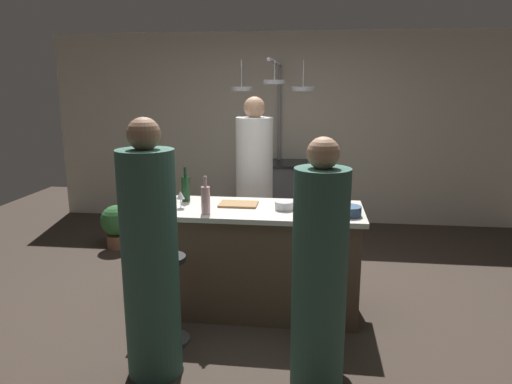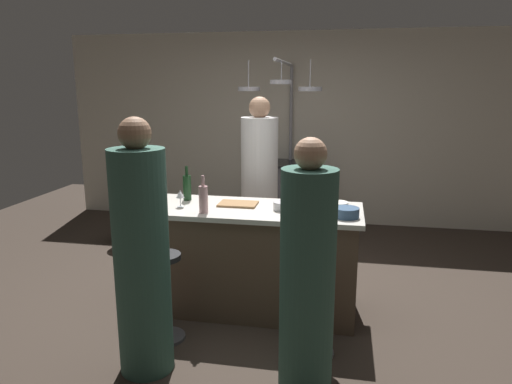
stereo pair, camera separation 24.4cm
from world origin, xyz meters
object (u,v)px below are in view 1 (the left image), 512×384
(wine_bottle_red, at_px, (186,188))
(potted_plant, at_px, (116,224))
(stove_range, at_px, (277,195))
(wine_bottle_white, at_px, (161,193))
(mixing_bowl_blue, at_px, (349,211))
(mixing_bowl_ceramic, at_px, (339,205))
(wine_glass_by_chef, at_px, (181,196))
(guest_right, at_px, (319,277))
(wine_glass_near_right_guest, at_px, (297,191))
(cutting_board, at_px, (238,204))
(bar_stool_left, at_px, (169,295))
(chef, at_px, (254,191))
(wine_bottle_rose, at_px, (206,199))
(guest_left, at_px, (150,261))
(bar_stool_right, at_px, (323,304))
(mixing_bowl_steel, at_px, (284,205))
(pepper_mill, at_px, (319,193))

(wine_bottle_red, bearing_deg, potted_plant, 135.32)
(stove_range, xyz_separation_m, wine_bottle_white, (-0.78, -2.48, 0.57))
(mixing_bowl_blue, bearing_deg, wine_bottle_red, 167.27)
(wine_bottle_red, relative_size, mixing_bowl_ceramic, 1.91)
(wine_bottle_red, xyz_separation_m, mixing_bowl_ceramic, (1.32, -0.09, -0.08))
(wine_glass_by_chef, distance_m, mixing_bowl_ceramic, 1.31)
(potted_plant, relative_size, mixing_bowl_blue, 2.67)
(guest_right, xyz_separation_m, wine_glass_near_right_guest, (-0.19, 1.22, 0.26))
(cutting_board, relative_size, wine_glass_by_chef, 2.19)
(bar_stool_left, bearing_deg, chef, 74.89)
(wine_bottle_rose, relative_size, wine_glass_near_right_guest, 2.07)
(stove_range, xyz_separation_m, wine_bottle_red, (-0.62, -2.29, 0.57))
(bar_stool_left, relative_size, guest_left, 0.40)
(bar_stool_right, relative_size, wine_bottle_rose, 2.25)
(guest_left, bearing_deg, wine_glass_near_right_guest, 53.89)
(potted_plant, height_order, mixing_bowl_blue, mixing_bowl_blue)
(stove_range, bearing_deg, wine_bottle_rose, -97.47)
(potted_plant, relative_size, mixing_bowl_ceramic, 3.28)
(mixing_bowl_steel, distance_m, mixing_bowl_ceramic, 0.45)
(wine_bottle_rose, distance_m, wine_glass_near_right_guest, 0.83)
(wine_bottle_white, bearing_deg, wine_bottle_rose, -25.36)
(chef, bearing_deg, wine_bottle_white, -123.51)
(stove_range, distance_m, mixing_bowl_ceramic, 2.53)
(potted_plant, relative_size, mixing_bowl_steel, 3.33)
(chef, bearing_deg, guest_left, -101.99)
(wine_glass_by_chef, bearing_deg, wine_bottle_rose, -29.58)
(stove_range, height_order, guest_left, guest_left)
(wine_bottle_white, bearing_deg, wine_glass_near_right_guest, 11.98)
(stove_range, bearing_deg, mixing_bowl_blue, -73.69)
(cutting_board, height_order, wine_glass_by_chef, wine_glass_by_chef)
(wine_bottle_white, distance_m, mixing_bowl_blue, 1.55)
(wine_bottle_red, distance_m, mixing_bowl_steel, 0.90)
(mixing_bowl_blue, bearing_deg, mixing_bowl_steel, 165.92)
(mixing_bowl_ceramic, bearing_deg, wine_bottle_rose, -164.14)
(guest_left, relative_size, potted_plant, 3.28)
(cutting_board, xyz_separation_m, mixing_bowl_blue, (0.90, -0.22, 0.03))
(stove_range, bearing_deg, pepper_mill, -76.98)
(bar_stool_right, distance_m, wine_bottle_white, 1.61)
(guest_left, distance_m, wine_bottle_rose, 0.82)
(guest_left, relative_size, wine_bottle_white, 5.78)
(cutting_board, relative_size, wine_bottle_white, 1.08)
(mixing_bowl_steel, height_order, mixing_bowl_ceramic, mixing_bowl_steel)
(bar_stool_right, relative_size, mixing_bowl_blue, 3.49)
(bar_stool_right, xyz_separation_m, bar_stool_left, (-1.12, 0.00, 0.00))
(guest_left, xyz_separation_m, mixing_bowl_blue, (1.30, 0.85, 0.15))
(guest_left, bearing_deg, stove_range, 81.14)
(mixing_bowl_steel, bearing_deg, guest_left, -129.21)
(bar_stool_left, bearing_deg, wine_bottle_white, 111.31)
(stove_range, xyz_separation_m, guest_left, (-0.54, -3.45, 0.34))
(stove_range, height_order, cutting_board, cutting_board)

